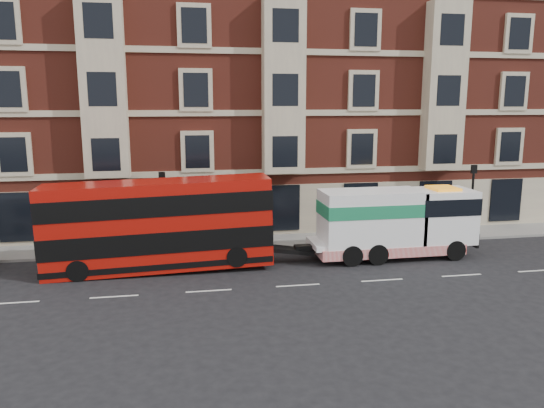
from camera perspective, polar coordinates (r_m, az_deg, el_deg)
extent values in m
plane|color=black|center=(24.17, 2.80, -8.74)|extent=(120.00, 120.00, 0.00)
cube|color=slate|center=(31.17, -0.28, -4.06)|extent=(90.00, 3.00, 0.15)
cube|color=maroon|center=(37.61, -1.53, 12.23)|extent=(45.00, 12.00, 18.00)
cylinder|color=black|center=(29.01, -11.60, -1.20)|extent=(0.14, 0.14, 4.00)
cube|color=black|center=(28.65, -11.76, 2.91)|extent=(0.35, 0.15, 0.50)
cylinder|color=black|center=(33.69, 20.66, -0.02)|extent=(0.14, 0.14, 4.00)
cube|color=black|center=(33.38, 20.90, 3.52)|extent=(0.35, 0.15, 0.50)
cube|color=#A91009|center=(26.31, -12.10, -2.19)|extent=(10.84, 2.42, 4.26)
cube|color=black|center=(26.45, -12.04, -3.51)|extent=(10.88, 2.48, 1.02)
cube|color=black|center=(26.08, -12.19, 0.20)|extent=(10.88, 2.48, 0.97)
cylinder|color=black|center=(26.11, -20.15, -6.75)|extent=(1.01, 0.31, 1.01)
cylinder|color=black|center=(28.18, -19.41, -5.42)|extent=(1.01, 0.31, 1.01)
cylinder|color=black|center=(25.74, -3.80, -5.66)|extent=(1.01, 0.31, 1.01)
cylinder|color=black|center=(27.84, -4.31, -4.39)|extent=(1.01, 0.31, 1.01)
cube|color=white|center=(28.80, 12.67, -3.85)|extent=(8.71, 2.23, 0.29)
cube|color=white|center=(29.71, 17.77, -1.17)|extent=(3.10, 2.42, 2.81)
cube|color=white|center=(28.08, 10.59, -1.41)|extent=(5.22, 2.42, 2.81)
cube|color=#1C7F51|center=(27.98, 10.63, -0.44)|extent=(5.27, 2.46, 0.68)
cube|color=red|center=(28.81, 12.29, -4.52)|extent=(7.74, 2.48, 0.53)
cylinder|color=black|center=(29.29, 19.08, -4.73)|extent=(1.06, 0.34, 1.06)
cylinder|color=black|center=(31.15, 17.13, -3.70)|extent=(1.06, 0.34, 1.06)
cylinder|color=black|center=(27.50, 11.27, -5.33)|extent=(1.06, 0.39, 1.06)
cylinder|color=black|center=(29.47, 9.73, -4.18)|extent=(1.06, 0.39, 1.06)
cylinder|color=black|center=(27.04, 8.59, -5.52)|extent=(1.06, 0.39, 1.06)
cylinder|color=black|center=(29.04, 7.21, -4.33)|extent=(1.06, 0.39, 1.06)
imported|color=#1C2138|center=(30.64, -23.57, -3.56)|extent=(0.69, 0.67, 1.60)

